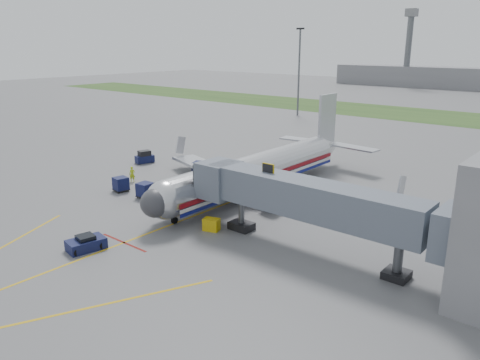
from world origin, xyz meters
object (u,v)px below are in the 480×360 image
Objects in this scene: pushback_tug at (86,244)px; belt_loader at (235,179)px; airliner at (258,170)px; baggage_tug at (145,157)px; ramp_worker at (132,174)px.

belt_loader reaches higher than pushback_tug.
baggage_tug is at bearing 178.87° from airliner.
belt_loader reaches higher than ramp_worker.
pushback_tug is 20.32m from ramp_worker.
ramp_worker is (-14.72, -6.89, -1.66)m from airliner.
pushback_tug is at bearing -88.46° from ramp_worker.
belt_loader is 2.45× the size of ramp_worker.
ramp_worker is (6.56, -7.31, 0.18)m from baggage_tug.
airliner is 7.34× the size of belt_loader.
pushback_tug is 30.15m from baggage_tug.
ramp_worker reaches higher than pushback_tug.
pushback_tug is 23.13m from belt_loader.
airliner is 10.60× the size of pushback_tug.
airliner is at bearing 86.64° from pushback_tug.
airliner is 4.73m from belt_loader.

